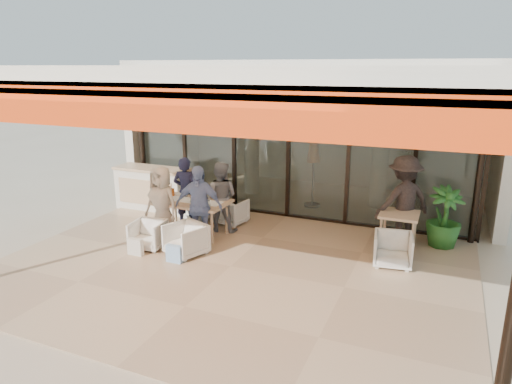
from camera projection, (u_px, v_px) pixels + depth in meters
ground at (231, 267)px, 7.95m from camera, size 70.00×70.00×0.00m
terrace_floor at (231, 267)px, 7.95m from camera, size 8.00×6.00×0.01m
terrace_structure at (220, 76)px, 6.85m from camera, size 8.00×6.00×3.40m
glass_storefront at (289, 149)px, 10.18m from camera, size 8.08×0.10×3.20m
interior_block at (318, 111)px, 12.06m from camera, size 9.05×3.62×3.52m
host_counter at (153, 188)px, 11.06m from camera, size 1.85×0.65×1.04m
dining_table at (192, 203)px, 9.30m from camera, size 1.50×0.90×0.93m
chair_far_left at (198, 204)px, 10.38m from camera, size 0.79×0.76×0.70m
chair_far_right at (231, 210)px, 10.08m from camera, size 0.68×0.65×0.62m
chair_near_left at (148, 233)px, 8.71m from camera, size 0.66×0.62×0.61m
chair_near_right at (186, 238)px, 8.39m from camera, size 0.82×0.80×0.66m
diner_navy at (186, 192)px, 9.83m from camera, size 0.60×0.43×1.53m
diner_grey at (220, 197)px, 9.51m from camera, size 0.82×0.69×1.50m
diner_cream at (162, 204)px, 9.03m from camera, size 0.79×0.56×1.52m
diner_periwinkle at (199, 207)px, 8.70m from camera, size 0.99×0.54×1.60m
tote_bag_cream at (135, 247)px, 8.39m from camera, size 0.30×0.10×0.34m
tote_bag_blue at (174, 254)px, 8.07m from camera, size 0.30×0.10×0.34m
side_table at (399, 219)px, 8.52m from camera, size 0.70×0.70×0.74m
side_chair at (393, 248)px, 7.94m from camera, size 0.72×0.68×0.66m
standing_woman at (403, 201)px, 8.78m from camera, size 1.30×1.24×1.77m
potted_palm at (444, 218)px, 8.71m from camera, size 0.91×0.91×1.20m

